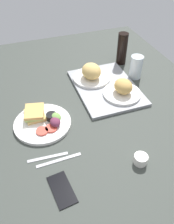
# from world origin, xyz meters

# --- Properties ---
(ground_plane) EXTENTS (1.90, 1.50, 0.03)m
(ground_plane) POSITION_xyz_m (0.00, 0.00, -0.01)
(ground_plane) COLOR #383D38
(serving_tray) EXTENTS (0.45, 0.33, 0.02)m
(serving_tray) POSITION_xyz_m (-0.18, 0.22, 0.01)
(serving_tray) COLOR gray
(serving_tray) RESTS_ON ground_plane
(bread_plate_near) EXTENTS (0.22, 0.22, 0.10)m
(bread_plate_near) POSITION_xyz_m (-0.27, 0.16, 0.05)
(bread_plate_near) COLOR white
(bread_plate_near) RESTS_ON serving_tray
(bread_plate_far) EXTENTS (0.20, 0.20, 0.09)m
(bread_plate_far) POSITION_xyz_m (-0.08, 0.27, 0.05)
(bread_plate_far) COLOR white
(bread_plate_far) RESTS_ON serving_tray
(plate_with_salad) EXTENTS (0.27, 0.27, 0.05)m
(plate_with_salad) POSITION_xyz_m (-0.02, -0.18, 0.02)
(plate_with_salad) COLOR white
(plate_with_salad) RESTS_ON ground_plane
(drinking_glass) EXTENTS (0.07, 0.07, 0.14)m
(drinking_glass) POSITION_xyz_m (-0.23, 0.43, 0.07)
(drinking_glass) COLOR silver
(drinking_glass) RESTS_ON ground_plane
(soda_bottle) EXTENTS (0.06, 0.06, 0.20)m
(soda_bottle) POSITION_xyz_m (-0.41, 0.42, 0.10)
(soda_bottle) COLOR black
(soda_bottle) RESTS_ON ground_plane
(espresso_cup) EXTENTS (0.06, 0.06, 0.04)m
(espresso_cup) POSITION_xyz_m (0.34, 0.14, 0.02)
(espresso_cup) COLOR silver
(espresso_cup) RESTS_ON ground_plane
(fork) EXTENTS (0.03, 0.17, 0.01)m
(fork) POSITION_xyz_m (0.19, -0.21, 0.00)
(fork) COLOR #B7B7BC
(fork) RESTS_ON ground_plane
(knife) EXTENTS (0.02, 0.19, 0.01)m
(knife) POSITION_xyz_m (0.22, -0.17, 0.00)
(knife) COLOR #B7B7BC
(knife) RESTS_ON ground_plane
(cell_phone) EXTENTS (0.15, 0.09, 0.01)m
(cell_phone) POSITION_xyz_m (0.35, -0.19, 0.00)
(cell_phone) COLOR black
(cell_phone) RESTS_ON ground_plane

